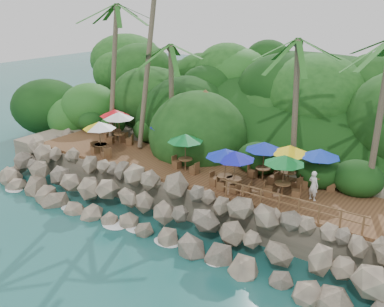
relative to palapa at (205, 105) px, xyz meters
The scene contains 12 objects.
ground 11.34m from the palapa, 81.69° to the right, with size 140.00×140.00×0.00m, color #19514F.
land_base 8.05m from the palapa, 77.48° to the left, with size 32.00×25.20×2.10m, color gray.
jungle_hill 15.08m from the palapa, 84.19° to the left, with size 44.80×28.00×15.40m, color #143811.
seawall 9.06m from the palapa, 79.56° to the right, with size 29.00×4.00×2.30m, color gray, non-canonical shape.
terrace 5.31m from the palapa, 68.89° to the right, with size 26.00×5.00×0.20m, color brown.
jungle_foliage 8.01m from the palapa, 75.24° to the left, with size 44.00×16.00×12.00m, color #143811, non-canonical shape.
foam_line 11.07m from the palapa, 81.43° to the right, with size 25.20×0.80×0.06m.
palms 7.17m from the palapa, 16.91° to the right, with size 28.27×7.15×14.26m.
palapa is the anchor object (origin of this frame).
dining_clusters 4.12m from the palapa, 68.67° to the right, with size 18.85×5.55×2.54m.
railing 11.46m from the palapa, 32.75° to the right, with size 8.30×0.10×1.00m.
waiter 10.72m from the palapa, 20.52° to the right, with size 0.63×0.42×1.74m, color white.
Camera 1 is at (16.30, -17.05, 13.30)m, focal length 42.59 mm.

